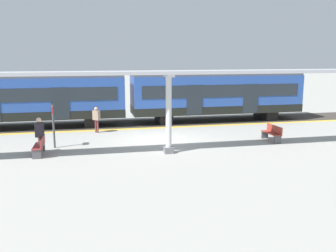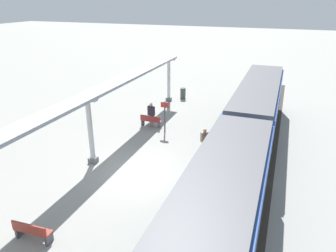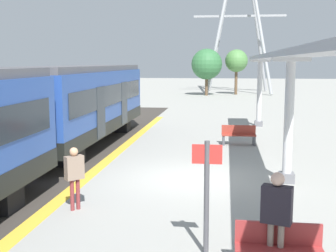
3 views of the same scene
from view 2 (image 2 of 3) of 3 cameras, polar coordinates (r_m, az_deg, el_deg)
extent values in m
plane|color=#97968F|center=(16.98, -4.90, -8.38)|extent=(176.00, 176.00, 0.00)
cube|color=gold|center=(16.03, 5.78, -10.43)|extent=(0.41, 31.14, 0.01)
cube|color=#38332D|center=(15.77, 12.26, -11.50)|extent=(3.20, 43.14, 0.01)
cube|color=#274A9B|center=(21.77, 15.84, 3.49)|extent=(2.60, 12.10, 2.60)
cube|color=black|center=(22.11, 15.56, 0.98)|extent=(2.63, 12.12, 0.55)
cube|color=#515156|center=(21.38, 16.23, 7.10)|extent=(2.39, 12.10, 0.24)
cube|color=#1E262D|center=(21.80, 12.50, 4.71)|extent=(0.03, 11.13, 0.84)
cube|color=#1E262D|center=(23.88, 13.13, 4.77)|extent=(0.04, 1.10, 2.00)
cube|color=#1E262D|center=(20.09, 11.45, 1.58)|extent=(0.04, 1.10, 2.00)
cube|color=black|center=(18.79, 14.12, -4.72)|extent=(2.21, 0.90, 0.64)
cube|color=black|center=(25.95, 16.33, 2.65)|extent=(2.21, 0.90, 0.64)
cube|color=#274A9B|center=(10.51, 8.45, -17.62)|extent=(2.60, 12.10, 2.60)
cube|color=black|center=(11.19, 8.14, -21.66)|extent=(2.63, 12.12, 0.55)
cube|color=#515156|center=(9.66, 8.93, -11.13)|extent=(2.39, 12.10, 0.24)
cube|color=#1E262D|center=(10.57, 1.36, -14.89)|extent=(0.03, 11.13, 0.84)
cube|color=#1E262D|center=(12.47, 4.44, -11.66)|extent=(0.04, 1.10, 2.00)
cube|color=black|center=(14.54, 11.53, -13.14)|extent=(2.21, 0.90, 0.64)
cube|color=slate|center=(28.36, 0.13, 4.86)|extent=(0.44, 0.44, 0.30)
cylinder|color=silver|center=(27.87, 0.13, 8.45)|extent=(0.28, 0.28, 3.35)
cube|color=silver|center=(27.51, 0.14, 11.96)|extent=(1.10, 0.36, 0.12)
cube|color=slate|center=(18.33, -13.32, -5.97)|extent=(0.44, 0.44, 0.30)
cylinder|color=silver|center=(17.56, -13.84, -0.71)|extent=(0.28, 0.28, 3.35)
cube|color=silver|center=(16.97, -14.37, 4.69)|extent=(1.10, 0.36, 0.12)
cube|color=#A8AAB2|center=(16.96, -14.35, 5.18)|extent=(1.20, 25.02, 0.16)
cube|color=#9A362A|center=(13.61, -23.14, -16.87)|extent=(1.52, 0.52, 0.04)
cube|color=#9A362A|center=(13.38, -23.82, -16.58)|extent=(1.50, 0.14, 0.40)
cube|color=#4C4C51|center=(14.14, -25.17, -16.80)|extent=(0.12, 0.40, 0.42)
cube|color=#4C4C51|center=(13.38, -20.67, -18.47)|extent=(0.12, 0.40, 0.42)
cube|color=maroon|center=(22.62, -3.04, 1.00)|extent=(1.50, 0.45, 0.04)
cube|color=maroon|center=(22.38, -3.25, 1.36)|extent=(1.50, 0.07, 0.40)
cube|color=#4C4C51|center=(22.97, -4.56, 0.68)|extent=(0.10, 0.40, 0.42)
cube|color=#4C4C51|center=(22.46, -1.47, 0.23)|extent=(0.10, 0.40, 0.42)
cylinder|color=#434E45|center=(28.94, 2.71, 5.91)|extent=(0.48, 0.48, 0.99)
cylinder|color=#4C4C51|center=(21.40, -0.59, 1.66)|extent=(0.10, 0.10, 2.20)
cube|color=red|center=(21.12, -0.60, 3.82)|extent=(0.56, 0.04, 0.36)
cylinder|color=maroon|center=(18.81, 6.30, -3.87)|extent=(0.10, 0.10, 0.78)
cylinder|color=maroon|center=(18.89, 6.72, -3.78)|extent=(0.10, 0.10, 0.78)
cube|color=gray|center=(18.56, 6.60, -1.94)|extent=(0.46, 0.47, 0.58)
sphere|color=tan|center=(18.40, 6.66, -0.81)|extent=(0.21, 0.21, 0.21)
cylinder|color=gray|center=(22.47, -2.84, 0.86)|extent=(0.11, 0.11, 0.88)
cylinder|color=gray|center=(22.58, -3.18, 0.96)|extent=(0.11, 0.11, 0.88)
cube|color=#241F29|center=(22.26, -3.05, 2.76)|extent=(0.56, 0.38, 0.66)
sphere|color=beige|center=(22.11, -3.07, 3.85)|extent=(0.24, 0.24, 0.24)
camera|label=1|loc=(31.30, -36.99, 10.56)|focal=39.02mm
camera|label=3|loc=(28.22, 4.78, 11.98)|focal=47.47mm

